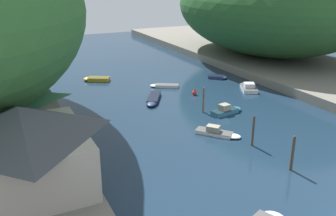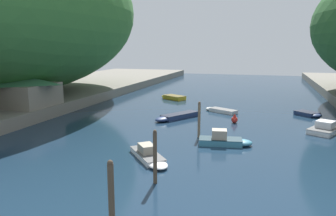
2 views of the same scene
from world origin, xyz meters
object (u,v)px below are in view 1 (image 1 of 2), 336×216
boathouse_shed (19,107)px  boat_white_cruiser (163,86)px  boat_moored_right (218,133)px  boat_navy_launch (218,77)px  boat_open_rowboat (227,110)px  boat_mid_channel (153,99)px  boat_red_skiff (96,79)px  channel_buoy_near (194,92)px  person_on_quay (64,153)px  waterfront_building (23,146)px  boat_far_right_bank (248,87)px

boathouse_shed → boat_white_cruiser: (21.83, 9.73, -3.03)m
boathouse_shed → boat_moored_right: bearing=-26.2°
boat_navy_launch → boat_white_cruiser: size_ratio=0.75×
boathouse_shed → boat_open_rowboat: bearing=-10.0°
boat_navy_launch → boat_mid_channel: bearing=-24.2°
boathouse_shed → boat_mid_channel: (17.60, 4.08, -2.96)m
boat_red_skiff → channel_buoy_near: size_ratio=4.44×
boat_navy_launch → boat_white_cruiser: boat_navy_launch is taller
channel_buoy_near → person_on_quay: person_on_quay is taller
boathouse_shed → boat_moored_right: boathouse_shed is taller
boat_open_rowboat → boat_navy_launch: bearing=141.8°
boat_navy_launch → waterfront_building: bearing=-11.0°
boat_moored_right → person_on_quay: size_ratio=2.82×
waterfront_building → boat_red_skiff: 34.82m
boat_open_rowboat → boat_white_cruiser: size_ratio=1.01×
boat_far_right_bank → boat_open_rowboat: 11.57m
boathouse_shed → boat_navy_launch: boathouse_shed is taller
boat_moored_right → person_on_quay: (-16.95, -1.88, 2.05)m
boat_far_right_bank → boat_navy_launch: bearing=123.8°
boat_red_skiff → person_on_quay: 31.32m
channel_buoy_near → boat_far_right_bank: bearing=-6.4°
boat_far_right_bank → boat_navy_launch: size_ratio=1.64×
boat_mid_channel → person_on_quay: size_ratio=3.51×
boat_far_right_bank → channel_buoy_near: size_ratio=5.39×
boat_white_cruiser → person_on_quay: size_ratio=2.68×
boat_navy_launch → boathouse_shed: bearing=-29.3°
waterfront_building → boat_red_skiff: waterfront_building is taller
boat_open_rowboat → channel_buoy_near: 8.35m
boat_white_cruiser → person_on_quay: (-19.37, -21.18, 2.14)m
boat_far_right_bank → boat_mid_channel: (-15.57, 0.97, -0.06)m
boat_red_skiff → boat_mid_channel: bearing=-132.7°
boat_mid_channel → boat_white_cruiser: boat_mid_channel is taller
boat_navy_launch → channel_buoy_near: 10.22m
waterfront_building → person_on_quay: waterfront_building is taller
waterfront_building → channel_buoy_near: (24.96, 17.79, -4.29)m
boat_navy_launch → boat_red_skiff: (-19.11, 7.65, 0.07)m
waterfront_building → boathouse_shed: bearing=86.8°
boat_moored_right → boat_red_skiff: boat_moored_right is taller
boathouse_shed → boat_red_skiff: size_ratio=1.81×
boat_white_cruiser → person_on_quay: bearing=167.7°
boat_mid_channel → boat_red_skiff: bearing=-41.5°
boat_far_right_bank → person_on_quay: bearing=-127.1°
boathouse_shed → waterfront_building: bearing=-93.2°
waterfront_building → boat_navy_launch: size_ratio=3.09×
boat_white_cruiser → boat_red_skiff: (-8.57, 8.15, 0.09)m
boat_white_cruiser → boat_red_skiff: size_ratio=0.99×
boat_far_right_bank → waterfront_building: bearing=-126.2°
boat_open_rowboat → person_on_quay: 23.01m
boat_moored_right → boat_mid_channel: bearing=-122.3°
boathouse_shed → boat_navy_launch: 34.08m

